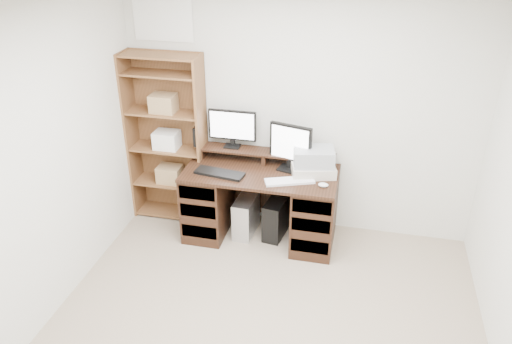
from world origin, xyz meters
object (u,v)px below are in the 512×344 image
(printer, at_px, (313,169))
(desk, at_px, (261,203))
(tower_black, at_px, (277,217))
(tower_silver, at_px, (246,215))
(monitor_wide, at_px, (232,127))
(monitor_small, at_px, (290,146))
(bookshelf, at_px, (168,137))

(printer, bearing_deg, desk, 171.59)
(printer, relative_size, tower_black, 0.94)
(printer, xyz_separation_m, tower_silver, (-0.66, -0.04, -0.60))
(monitor_wide, distance_m, monitor_small, 0.64)
(monitor_wide, distance_m, bookshelf, 0.71)
(monitor_small, bearing_deg, tower_silver, -153.17)
(tower_black, relative_size, bookshelf, 0.24)
(desk, distance_m, monitor_wide, 0.82)
(tower_silver, bearing_deg, bookshelf, 171.07)
(bookshelf, bearing_deg, tower_silver, -12.27)
(bookshelf, bearing_deg, monitor_small, -4.43)
(monitor_wide, relative_size, printer, 1.19)
(desk, height_order, printer, printer)
(tower_silver, height_order, bookshelf, bookshelf)
(desk, bearing_deg, bookshelf, 168.46)
(bookshelf, bearing_deg, monitor_wide, 3.28)
(desk, relative_size, bookshelf, 0.83)
(monitor_wide, xyz_separation_m, tower_black, (0.51, -0.19, -0.88))
(monitor_small, xyz_separation_m, printer, (0.23, -0.05, -0.20))
(monitor_small, distance_m, bookshelf, 1.31)
(bookshelf, bearing_deg, printer, -5.58)
(monitor_small, distance_m, tower_black, 0.81)
(desk, relative_size, tower_silver, 3.65)
(monitor_wide, bearing_deg, desk, -35.83)
(desk, height_order, monitor_small, monitor_small)
(desk, distance_m, tower_silver, 0.24)
(monitor_wide, bearing_deg, bookshelf, -176.88)
(tower_black, xyz_separation_m, bookshelf, (-1.20, 0.16, 0.71))
(monitor_small, bearing_deg, tower_black, -139.03)
(tower_black, distance_m, bookshelf, 1.40)
(tower_black, bearing_deg, monitor_small, 34.62)
(monitor_small, height_order, bookshelf, bookshelf)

